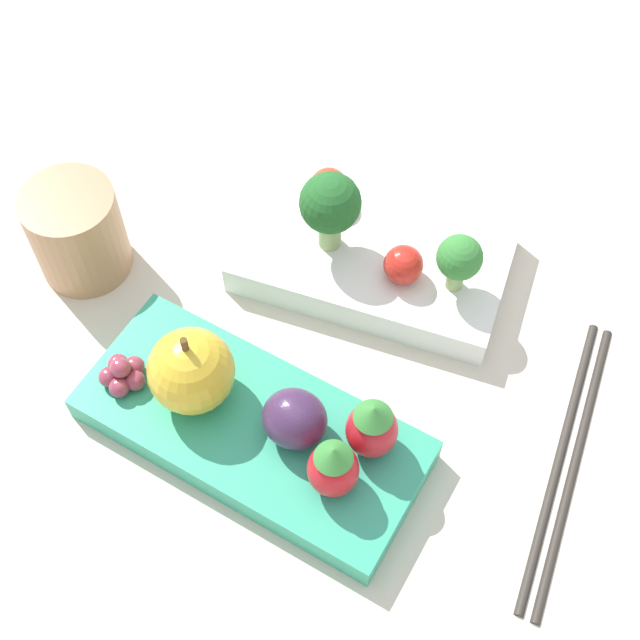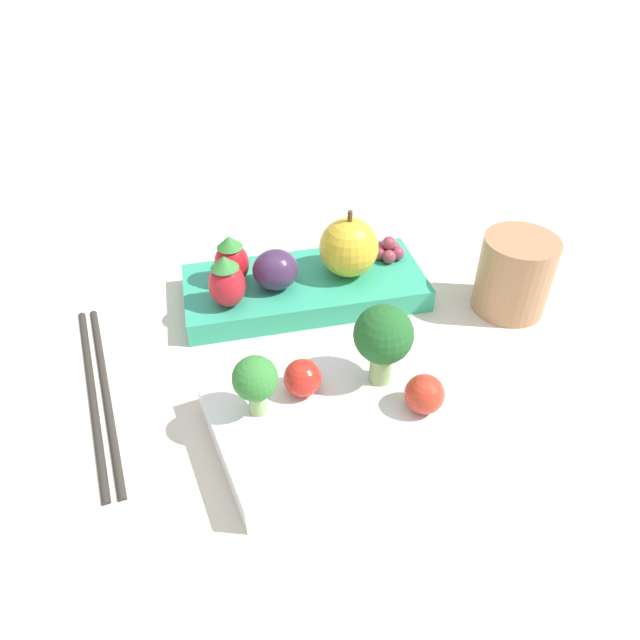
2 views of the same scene
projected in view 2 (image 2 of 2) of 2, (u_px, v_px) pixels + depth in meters
ground_plane at (314, 350)px, 0.48m from camera, size 4.00×4.00×0.00m
bento_box_savoury at (340, 413)px, 0.41m from camera, size 0.20×0.14×0.03m
bento_box_fruit at (305, 288)px, 0.53m from camera, size 0.22×0.11×0.02m
broccoli_floret_0 at (383, 337)px, 0.39m from camera, size 0.04×0.04×0.06m
broccoli_floret_1 at (255, 380)px, 0.37m from camera, size 0.03×0.03×0.05m
cherry_tomato_0 at (303, 378)px, 0.40m from camera, size 0.03×0.03×0.03m
cherry_tomato_1 at (424, 394)px, 0.39m from camera, size 0.03×0.03×0.03m
apple at (349, 247)px, 0.51m from camera, size 0.05×0.05×0.06m
strawberry_0 at (231, 260)px, 0.50m from camera, size 0.03×0.03×0.05m
strawberry_1 at (227, 282)px, 0.48m from camera, size 0.03×0.03×0.05m
plum at (275, 270)px, 0.50m from camera, size 0.04×0.04×0.04m
grape_cluster at (388, 250)px, 0.54m from camera, size 0.03×0.03×0.02m
drinking_cup at (514, 275)px, 0.50m from camera, size 0.06×0.06×0.07m
chopsticks_pair at (98, 389)px, 0.44m from camera, size 0.04×0.21×0.01m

